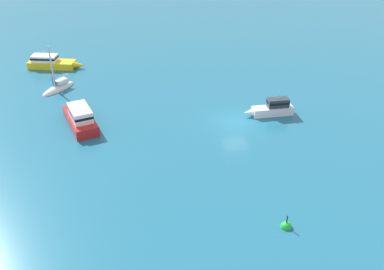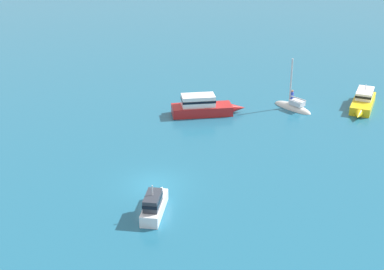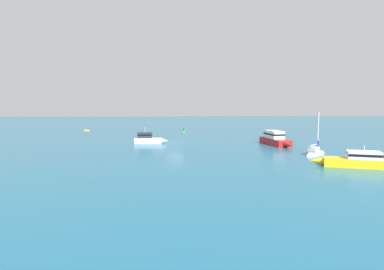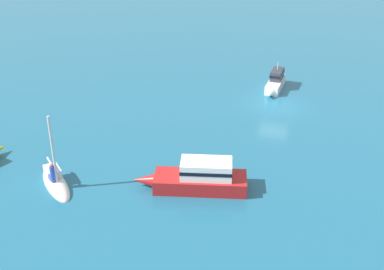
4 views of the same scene
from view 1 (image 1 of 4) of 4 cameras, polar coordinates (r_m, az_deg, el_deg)
name	(u,v)px [view 1 (image 1 of 4)]	position (r m, az deg, el deg)	size (l,w,h in m)	color
ground_plane	(236,121)	(42.91, 5.64, 1.75)	(160.00, 160.00, 0.00)	#1E607F
launch	(272,108)	(44.39, 10.23, 3.40)	(5.02, 1.43, 2.41)	white
ketch	(59,88)	(51.62, -16.75, 5.78)	(4.08, 4.11, 5.61)	silver
powerboat	(80,117)	(43.07, -14.23, 2.28)	(3.36, 7.41, 2.02)	#B21E1E
cabin_cruiser	(51,62)	(58.08, -17.61, 8.89)	(7.07, 3.55, 2.17)	yellow
channel_buoy	(286,227)	(30.95, 11.99, -11.49)	(0.79, 0.79, 1.35)	green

